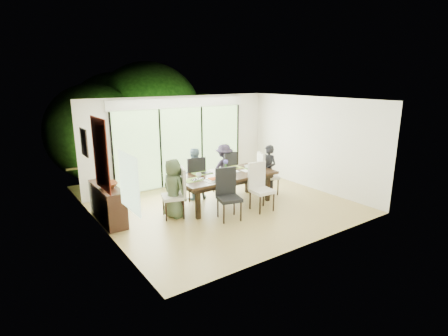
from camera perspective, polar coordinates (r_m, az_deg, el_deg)
floor at (r=8.92m, az=0.93°, el=-6.59°), size 6.00×5.00×0.01m
ceiling at (r=8.34m, az=1.00°, el=11.06°), size 6.00×5.00×0.01m
wall_back at (r=10.62m, az=-7.02°, el=4.34°), size 6.00×0.02×2.70m
wall_front at (r=6.72m, az=13.61°, el=-1.96°), size 6.00×0.02×2.70m
wall_left at (r=7.24m, az=-18.74°, el=-1.15°), size 0.02×5.00×2.70m
wall_right at (r=10.54m, az=14.37°, el=3.92°), size 0.02×5.00×2.70m
glass_doors at (r=10.61m, az=-6.89°, el=3.51°), size 4.20×0.02×2.30m
blinds_header at (r=10.44m, az=-7.09°, el=10.53°), size 4.40×0.06×0.28m
mullion_a at (r=9.82m, az=-17.73°, el=2.02°), size 0.05×0.04×2.30m
mullion_b at (r=10.30m, az=-10.30°, el=3.05°), size 0.05×0.04×2.30m
mullion_c at (r=10.94m, az=-3.63°, el=3.93°), size 0.05×0.04×2.30m
mullion_d at (r=11.72m, az=2.24°, el=4.65°), size 0.05×0.04×2.30m
side_window at (r=6.10m, az=-15.25°, el=-2.27°), size 0.02×0.90×1.00m
deck at (r=11.71m, az=-8.86°, el=-1.80°), size 6.00×1.80×0.10m
rail_top at (r=12.27m, az=-10.63°, el=1.76°), size 6.00×0.08×0.06m
foliage_left at (r=12.46m, az=-20.34°, el=5.46°), size 3.20×3.20×3.20m
foliage_mid at (r=13.68m, az=-12.16°, el=8.30°), size 4.00×4.00×4.00m
foliage_right at (r=13.85m, az=-3.82°, el=6.41°), size 2.80×2.80×2.80m
foliage_far at (r=14.00m, az=-17.05°, el=7.39°), size 3.60×3.60×3.60m
table_top at (r=8.95m, az=0.21°, el=-1.19°), size 2.62×1.20×0.07m
table_apron at (r=8.98m, az=0.21°, el=-1.79°), size 2.40×0.98×0.11m
table_leg_fl at (r=8.17m, az=-4.28°, el=-5.79°), size 0.10×0.10×0.75m
table_leg_fr at (r=9.39m, az=7.13°, el=-3.14°), size 0.10×0.10×0.75m
table_leg_bl at (r=8.89m, az=-7.13°, el=-4.18°), size 0.10×0.10×0.75m
table_leg_br at (r=10.02m, az=3.84°, el=-1.93°), size 0.10×0.10×0.75m
chair_left_end at (r=8.27m, az=-8.34°, el=-4.02°), size 0.63×0.63×1.20m
chair_right_end at (r=9.91m, az=7.32°, el=-0.86°), size 0.65×0.65×1.20m
chair_far_left at (r=9.46m, az=-5.00°, el=-1.54°), size 0.58×0.58×1.20m
chair_far_right at (r=9.97m, az=-0.02°, el=-0.63°), size 0.60×0.60×1.20m
chair_near_left at (r=8.05m, az=0.86°, el=-4.39°), size 0.61×0.61×1.20m
chair_near_right at (r=8.65m, az=6.25°, el=-3.13°), size 0.54×0.54×1.20m
person_left_end at (r=8.25m, az=-8.25°, el=-3.32°), size 0.55×0.73×1.41m
person_right_end at (r=9.87m, az=7.25°, el=-0.30°), size 0.47×0.69×1.41m
person_far_left at (r=9.41m, az=-4.95°, el=-0.96°), size 0.74×0.57×1.41m
person_far_right at (r=9.93m, az=0.04°, el=-0.08°), size 0.71×0.51×1.41m
placemat_left at (r=8.45m, az=-5.07°, el=-1.95°), size 0.48×0.35×0.01m
placemat_right at (r=9.50m, az=4.90°, el=-0.08°), size 0.48×0.35×0.01m
placemat_far_l at (r=9.03m, az=-3.59°, el=-0.84°), size 0.48×0.35×0.01m
placemat_far_r at (r=9.56m, az=1.52°, el=0.07°), size 0.48×0.35×0.01m
placemat_paper at (r=8.40m, az=-1.68°, el=-1.99°), size 0.48×0.35×0.01m
tablet_far_l at (r=9.03m, az=-2.89°, el=-0.76°), size 0.28×0.20×0.01m
tablet_far_r at (r=9.49m, az=1.46°, el=0.01°), size 0.26×0.19×0.01m
papers at (r=9.31m, az=3.91°, el=-0.38°), size 0.33×0.24×0.00m
platter_base at (r=8.40m, az=-1.68°, el=-1.88°), size 0.28×0.28×0.03m
platter_snacks at (r=8.39m, az=-1.69°, el=-1.75°), size 0.22×0.22×0.02m
vase at (r=8.99m, az=0.28°, el=-0.46°), size 0.09×0.09×0.13m
hyacinth_stems at (r=8.96m, az=0.29°, el=0.35°), size 0.04×0.04×0.17m
hyacinth_blooms at (r=8.93m, az=0.29°, el=1.02°), size 0.12×0.12×0.12m
laptop at (r=8.41m, az=-4.14°, el=-1.93°), size 0.41×0.32×0.03m
cup_a at (r=8.68m, az=-4.15°, el=-1.14°), size 0.15×0.15×0.10m
cup_b at (r=8.93m, az=1.36°, el=-0.67°), size 0.15×0.15×0.10m
cup_c at (r=9.47m, az=3.82°, el=0.20°), size 0.19×0.19×0.10m
book at (r=9.12m, az=1.31°, el=-0.61°), size 0.21×0.27×0.02m
sideboard at (r=8.45m, az=-18.46°, el=-5.54°), size 0.42×1.49×0.84m
bowl at (r=8.21m, az=-18.52°, el=-2.63°), size 0.44×0.44×0.11m
candlestick_base at (r=8.64m, az=-19.37°, el=-2.12°), size 0.09×0.09×0.04m
candlestick_shaft at (r=8.50m, az=-19.70°, el=1.69°), size 0.02×0.02×1.17m
candlestick_pan at (r=8.39m, az=-20.03°, el=5.53°), size 0.09×0.09×0.03m
candle at (r=8.39m, az=-20.07°, el=5.91°), size 0.03×0.03×0.09m
tapestry at (r=7.54m, az=-19.54°, el=2.14°), size 0.02×1.00×1.50m
art_frame at (r=8.77m, az=-21.90°, el=3.90°), size 0.03×0.55×0.65m
art_canvas at (r=8.78m, az=-21.77°, el=3.92°), size 0.01×0.45×0.55m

